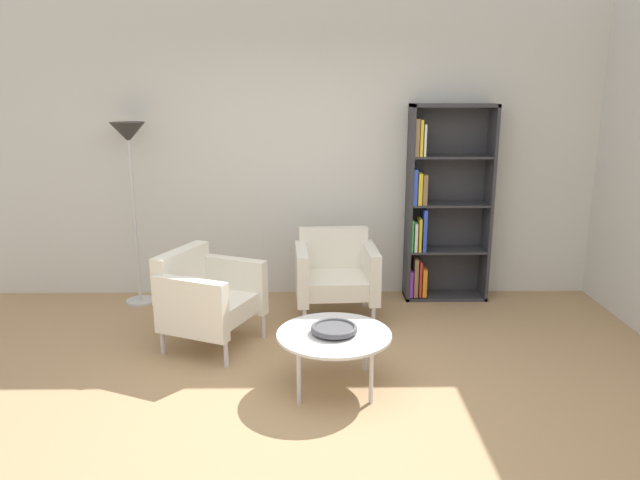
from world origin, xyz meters
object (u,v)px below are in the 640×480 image
Objects in this scene: coffee_table_low at (334,337)px; armchair_by_bookshelf at (206,296)px; armchair_spare_guest at (336,272)px; bookshelf_tall at (440,207)px; floor_lamp_torchiere at (129,154)px; decorative_bowl at (334,328)px.

armchair_by_bookshelf is at bearing 144.09° from coffee_table_low.
bookshelf_tall is at bearing 22.59° from armchair_spare_guest.
bookshelf_tall is at bearing -38.10° from armchair_by_bookshelf.
coffee_table_low is 1.24m from armchair_by_bookshelf.
armchair_spare_guest reaches higher than coffee_table_low.
floor_lamp_torchiere is (-1.90, 0.37, 1.03)m from armchair_spare_guest.
coffee_table_low is 1.03× the size of armchair_spare_guest.
armchair_by_bookshelf is (-1.01, 0.73, 0.04)m from coffee_table_low.
coffee_table_low is (-1.10, -1.87, -0.55)m from bookshelf_tall.
coffee_table_low is at bearing -43.37° from floor_lamp_torchiere.
coffee_table_low is at bearing -120.45° from bookshelf_tall.
floor_lamp_torchiere is at bearing 136.63° from coffee_table_low.
armchair_by_bookshelf is at bearing 144.09° from decorative_bowl.
coffee_table_low is at bearing -95.89° from armchair_spare_guest.
bookshelf_tall is 5.94× the size of decorative_bowl.
decorative_bowl is 0.35× the size of armchair_by_bookshelf.
bookshelf_tall is 2.23m from coffee_table_low.
bookshelf_tall is 1.09× the size of floor_lamp_torchiere.
coffee_table_low is 0.46× the size of floor_lamp_torchiere.
bookshelf_tall is 2.44m from armchair_by_bookshelf.
armchair_by_bookshelf is 1.24m from armchair_spare_guest.
decorative_bowl reaches higher than coffee_table_low.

